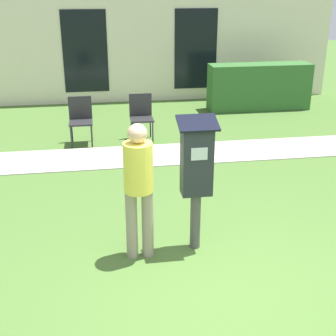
{
  "coord_description": "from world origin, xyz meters",
  "views": [
    {
      "loc": [
        -1.19,
        -3.81,
        2.95
      ],
      "look_at": [
        -0.46,
        0.86,
        1.05
      ],
      "focal_mm": 50.0,
      "sensor_mm": 36.0,
      "label": 1
    }
  ],
  "objects_px": {
    "parking_meter": "(197,167)",
    "outdoor_chair_middle": "(141,113)",
    "person_standing": "(139,182)",
    "outdoor_chair_left": "(81,117)"
  },
  "relations": [
    {
      "from": "parking_meter",
      "to": "person_standing",
      "type": "height_order",
      "value": "parking_meter"
    },
    {
      "from": "person_standing",
      "to": "outdoor_chair_left",
      "type": "bearing_deg",
      "value": 70.91
    },
    {
      "from": "parking_meter",
      "to": "person_standing",
      "type": "xyz_separation_m",
      "value": [
        -0.66,
        -0.09,
        -0.09
      ]
    },
    {
      "from": "person_standing",
      "to": "outdoor_chair_left",
      "type": "xyz_separation_m",
      "value": [
        -0.72,
        4.18,
        -0.4
      ]
    },
    {
      "from": "outdoor_chair_left",
      "to": "outdoor_chair_middle",
      "type": "height_order",
      "value": "same"
    },
    {
      "from": "parking_meter",
      "to": "outdoor_chair_middle",
      "type": "distance_m",
      "value": 4.17
    },
    {
      "from": "parking_meter",
      "to": "person_standing",
      "type": "bearing_deg",
      "value": -171.96
    },
    {
      "from": "person_standing",
      "to": "outdoor_chair_middle",
      "type": "bearing_deg",
      "value": 55.11
    },
    {
      "from": "person_standing",
      "to": "outdoor_chair_middle",
      "type": "xyz_separation_m",
      "value": [
        0.45,
        4.23,
        -0.4
      ]
    },
    {
      "from": "person_standing",
      "to": "outdoor_chair_middle",
      "type": "distance_m",
      "value": 4.28
    }
  ]
}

